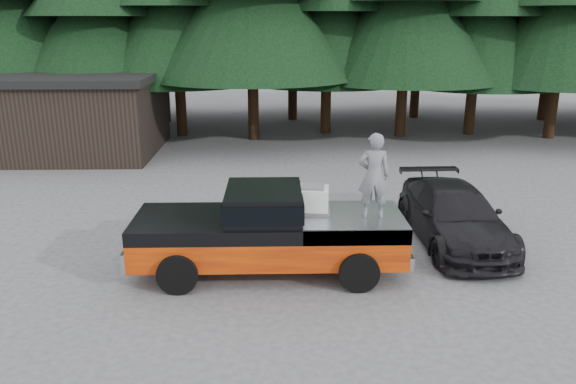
{
  "coord_description": "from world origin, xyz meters",
  "views": [
    {
      "loc": [
        -0.04,
        -11.48,
        5.35
      ],
      "look_at": [
        0.24,
        0.0,
        1.83
      ],
      "focal_mm": 35.0,
      "sensor_mm": 36.0,
      "label": 1
    }
  ],
  "objects_px": {
    "parked_car": "(454,215)",
    "pickup_truck": "(269,243)",
    "air_compressor": "(311,200)",
    "utility_building": "(59,113)",
    "man_on_bed": "(374,176)"
  },
  "relations": [
    {
      "from": "air_compressor",
      "to": "utility_building",
      "type": "relative_size",
      "value": 0.09
    },
    {
      "from": "man_on_bed",
      "to": "parked_car",
      "type": "relative_size",
      "value": 0.38
    },
    {
      "from": "air_compressor",
      "to": "pickup_truck",
      "type": "bearing_deg",
      "value": -160.22
    },
    {
      "from": "parked_car",
      "to": "utility_building",
      "type": "distance_m",
      "value": 17.02
    },
    {
      "from": "man_on_bed",
      "to": "utility_building",
      "type": "distance_m",
      "value": 16.48
    },
    {
      "from": "utility_building",
      "to": "man_on_bed",
      "type": "bearing_deg",
      "value": -47.95
    },
    {
      "from": "pickup_truck",
      "to": "man_on_bed",
      "type": "distance_m",
      "value": 2.73
    },
    {
      "from": "parked_car",
      "to": "utility_building",
      "type": "relative_size",
      "value": 0.57
    },
    {
      "from": "pickup_truck",
      "to": "air_compressor",
      "type": "relative_size",
      "value": 7.91
    },
    {
      "from": "air_compressor",
      "to": "utility_building",
      "type": "height_order",
      "value": "utility_building"
    },
    {
      "from": "man_on_bed",
      "to": "utility_building",
      "type": "xyz_separation_m",
      "value": [
        -11.03,
        12.23,
        -0.58
      ]
    },
    {
      "from": "parked_car",
      "to": "pickup_truck",
      "type": "bearing_deg",
      "value": -162.41
    },
    {
      "from": "air_compressor",
      "to": "man_on_bed",
      "type": "bearing_deg",
      "value": -10.51
    },
    {
      "from": "man_on_bed",
      "to": "parked_car",
      "type": "height_order",
      "value": "man_on_bed"
    },
    {
      "from": "pickup_truck",
      "to": "parked_car",
      "type": "distance_m",
      "value": 4.88
    }
  ]
}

